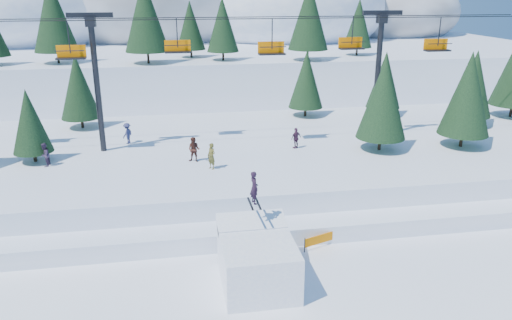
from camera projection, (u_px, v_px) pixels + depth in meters
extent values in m
plane|color=white|center=(259.00, 302.00, 24.10)|extent=(160.00, 160.00, 0.00)
cube|color=white|center=(220.00, 159.00, 40.47)|extent=(70.00, 22.00, 2.50)
cube|color=white|center=(237.00, 220.00, 31.38)|extent=(70.00, 6.00, 1.10)
cube|color=white|center=(190.00, 58.00, 86.49)|extent=(110.00, 60.00, 6.00)
ellipsoid|color=white|center=(18.00, 7.00, 82.95)|extent=(36.00, 32.40, 19.80)
ellipsoid|color=white|center=(289.00, 6.00, 88.53)|extent=(34.00, 30.60, 19.72)
ellipsoid|color=#605B59|center=(381.00, 12.00, 97.77)|extent=(30.00, 27.00, 15.00)
cylinder|color=black|center=(148.00, 57.00, 58.90)|extent=(0.26, 0.26, 1.38)
cone|color=#1E3D1B|center=(145.00, 14.00, 57.30)|extent=(5.12, 5.12, 8.47)
cylinder|color=black|center=(223.00, 56.00, 61.57)|extent=(0.26, 0.26, 1.05)
cone|color=#1E3D1B|center=(223.00, 24.00, 60.35)|extent=(3.92, 3.92, 6.48)
cylinder|color=black|center=(308.00, 55.00, 61.46)|extent=(0.26, 0.26, 1.32)
cone|color=#1E3D1B|center=(309.00, 15.00, 59.93)|extent=(4.90, 4.90, 8.10)
cylinder|color=black|center=(58.00, 57.00, 59.07)|extent=(0.26, 0.26, 1.36)
cone|color=#1E3D1B|center=(53.00, 15.00, 57.49)|extent=(5.06, 5.06, 8.36)
cylinder|color=black|center=(357.00, 51.00, 66.32)|extent=(0.26, 0.26, 1.01)
cone|color=#1E3D1B|center=(359.00, 23.00, 65.15)|extent=(3.76, 3.76, 6.22)
cylinder|color=black|center=(191.00, 53.00, 64.24)|extent=(0.26, 0.26, 0.99)
cone|color=#1E3D1B|center=(190.00, 25.00, 63.10)|extent=(3.67, 3.67, 6.06)
cube|color=white|center=(258.00, 263.00, 25.17)|extent=(3.65, 4.51, 2.47)
cube|color=white|center=(251.00, 223.00, 26.56)|extent=(3.65, 1.58, 0.88)
imported|color=black|center=(254.00, 188.00, 25.55)|extent=(0.54, 0.71, 1.75)
cube|color=black|center=(250.00, 204.00, 25.81)|extent=(0.11, 1.65, 0.03)
cube|color=black|center=(258.00, 203.00, 25.87)|extent=(0.11, 1.65, 0.03)
cylinder|color=black|center=(97.00, 86.00, 36.98)|extent=(0.44, 0.44, 10.00)
cube|color=black|center=(90.00, 15.00, 35.33)|extent=(3.20, 0.35, 0.35)
cube|color=black|center=(90.00, 22.00, 35.47)|extent=(0.70, 0.70, 0.70)
cylinder|color=black|center=(377.00, 78.00, 40.54)|extent=(0.44, 0.44, 10.00)
cube|color=black|center=(382.00, 13.00, 38.88)|extent=(3.20, 0.35, 0.35)
cube|color=black|center=(382.00, 19.00, 39.03)|extent=(0.70, 0.70, 0.70)
cylinder|color=black|center=(246.00, 19.00, 36.08)|extent=(46.00, 0.06, 0.06)
cylinder|color=black|center=(241.00, 17.00, 38.32)|extent=(46.00, 0.06, 0.06)
cylinder|color=black|center=(69.00, 37.00, 34.44)|extent=(0.08, 0.08, 2.20)
cube|color=black|center=(71.00, 58.00, 34.91)|extent=(2.00, 0.75, 0.12)
cube|color=#FF7B00|center=(71.00, 51.00, 35.12)|extent=(2.00, 0.10, 0.85)
cylinder|color=black|center=(69.00, 51.00, 34.41)|extent=(2.00, 0.06, 0.06)
cylinder|color=black|center=(177.00, 33.00, 37.88)|extent=(0.08, 0.08, 2.20)
cube|color=black|center=(178.00, 52.00, 38.35)|extent=(2.00, 0.75, 0.12)
cube|color=#FF7B00|center=(178.00, 46.00, 38.56)|extent=(2.00, 0.10, 0.85)
cylinder|color=black|center=(178.00, 45.00, 37.85)|extent=(2.00, 0.06, 0.06)
cylinder|color=black|center=(272.00, 34.00, 36.76)|extent=(0.08, 0.08, 2.20)
cube|color=black|center=(272.00, 54.00, 37.23)|extent=(2.00, 0.75, 0.12)
cube|color=#FF7B00|center=(271.00, 47.00, 37.44)|extent=(2.00, 0.10, 0.85)
cylinder|color=black|center=(273.00, 47.00, 36.73)|extent=(2.00, 0.06, 0.06)
cylinder|color=black|center=(353.00, 30.00, 40.15)|extent=(0.08, 0.08, 2.20)
cube|color=black|center=(351.00, 49.00, 40.62)|extent=(2.00, 0.75, 0.12)
cube|color=#FF7B00|center=(350.00, 42.00, 40.82)|extent=(2.00, 0.10, 0.85)
cylinder|color=black|center=(353.00, 42.00, 40.11)|extent=(2.00, 0.06, 0.06)
cylinder|color=black|center=(439.00, 32.00, 38.92)|extent=(0.08, 0.08, 2.20)
cube|color=black|center=(437.00, 50.00, 39.39)|extent=(2.00, 0.75, 0.12)
cube|color=#FF7B00|center=(436.00, 44.00, 39.60)|extent=(2.00, 0.10, 0.85)
cylinder|color=black|center=(440.00, 44.00, 38.88)|extent=(2.00, 0.06, 0.06)
cylinder|color=black|center=(461.00, 140.00, 39.44)|extent=(0.26, 0.26, 1.04)
cone|color=#1E3D1B|center=(468.00, 94.00, 38.22)|extent=(3.88, 3.88, 6.42)
cylinder|color=black|center=(468.00, 121.00, 45.42)|extent=(0.26, 0.26, 0.96)
cone|color=#1E3D1B|center=(474.00, 83.00, 44.31)|extent=(3.56, 3.56, 5.89)
cylinder|color=black|center=(511.00, 111.00, 48.67)|extent=(0.26, 0.26, 1.20)
cylinder|color=black|center=(382.00, 112.00, 49.00)|extent=(0.26, 0.26, 0.88)
cone|color=#1E3D1B|center=(385.00, 80.00, 47.98)|extent=(3.27, 3.27, 5.40)
cylinder|color=black|center=(82.00, 123.00, 44.83)|extent=(0.26, 0.26, 0.92)
cone|color=#1E3D1B|center=(78.00, 86.00, 43.76)|extent=(3.43, 3.43, 5.67)
cylinder|color=black|center=(305.00, 111.00, 48.97)|extent=(0.26, 0.26, 0.90)
cone|color=#1E3D1B|center=(306.00, 79.00, 47.94)|extent=(3.33, 3.33, 5.50)
cylinder|color=black|center=(35.00, 157.00, 36.03)|extent=(0.26, 0.26, 0.74)
cone|color=#1E3D1B|center=(29.00, 121.00, 35.17)|extent=(2.77, 2.77, 4.57)
cylinder|color=black|center=(379.00, 144.00, 38.62)|extent=(0.26, 0.26, 1.01)
cone|color=#1E3D1B|center=(383.00, 98.00, 37.45)|extent=(3.76, 3.76, 6.22)
imported|color=brown|center=(211.00, 156.00, 34.39)|extent=(0.76, 0.80, 1.84)
imported|color=navy|center=(127.00, 133.00, 40.15)|extent=(1.08, 1.26, 1.69)
imported|color=#392B43|center=(45.00, 155.00, 34.93)|extent=(0.75, 0.90, 1.68)
imported|color=#46243B|center=(296.00, 138.00, 38.92)|extent=(1.04, 0.82, 1.65)
imported|color=#1F3A37|center=(366.00, 121.00, 43.90)|extent=(1.01, 0.91, 1.73)
imported|color=#46231A|center=(194.00, 150.00, 35.83)|extent=(0.78, 0.67, 1.82)
cylinder|color=black|center=(305.00, 245.00, 28.55)|extent=(0.06, 0.06, 0.90)
cylinder|color=black|center=(343.00, 234.00, 29.87)|extent=(0.06, 0.06, 0.90)
cube|color=#FF7B00|center=(324.00, 238.00, 29.18)|extent=(2.65, 0.99, 0.55)
cylinder|color=black|center=(373.00, 223.00, 31.26)|extent=(0.06, 0.06, 0.90)
cylinder|color=black|center=(415.00, 221.00, 31.56)|extent=(0.06, 0.06, 0.90)
cube|color=#FF7B00|center=(394.00, 220.00, 31.38)|extent=(2.80, 0.20, 0.55)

